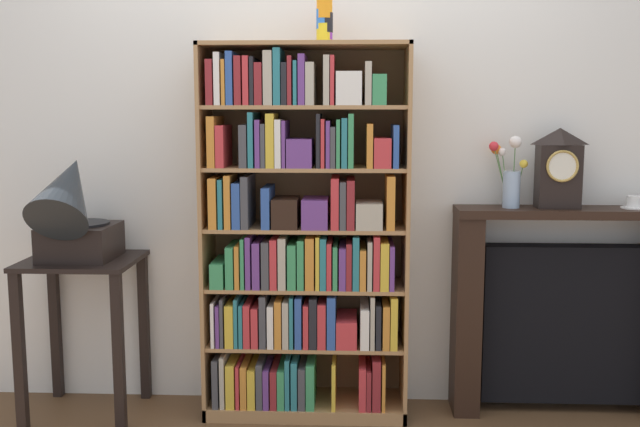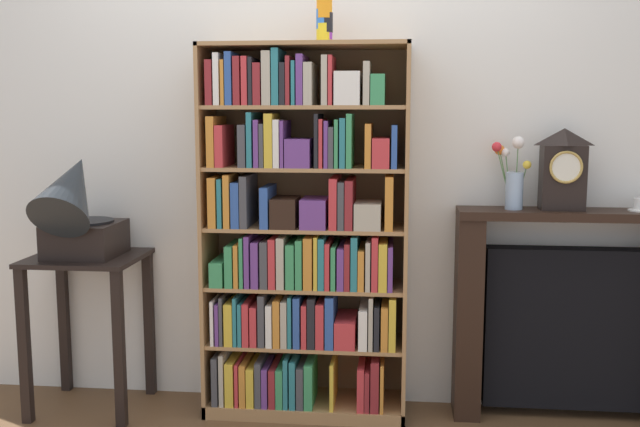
# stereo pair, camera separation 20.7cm
# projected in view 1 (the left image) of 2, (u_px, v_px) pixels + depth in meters

# --- Properties ---
(ground_plane) EXTENTS (7.67, 6.40, 0.02)m
(ground_plane) POSITION_uv_depth(u_px,v_px,m) (305.00, 421.00, 3.41)
(ground_plane) COLOR brown
(wall_back) EXTENTS (4.67, 0.08, 2.60)m
(wall_back) POSITION_uv_depth(u_px,v_px,m) (326.00, 138.00, 3.52)
(wall_back) COLOR silver
(wall_back) RESTS_ON ground
(bookshelf) EXTENTS (0.94, 0.33, 1.73)m
(bookshelf) POSITION_uv_depth(u_px,v_px,m) (302.00, 244.00, 3.38)
(bookshelf) COLOR #A87A4C
(bookshelf) RESTS_ON ground
(cup_stack) EXTENTS (0.07, 0.07, 0.21)m
(cup_stack) POSITION_uv_depth(u_px,v_px,m) (325.00, 19.00, 3.25)
(cup_stack) COLOR yellow
(cup_stack) RESTS_ON bookshelf
(side_table_left) EXTENTS (0.51, 0.46, 0.75)m
(side_table_left) POSITION_uv_depth(u_px,v_px,m) (83.00, 302.00, 3.41)
(side_table_left) COLOR black
(side_table_left) RESTS_ON ground
(gramophone) EXTENTS (0.32, 0.52, 0.56)m
(gramophone) POSITION_uv_depth(u_px,v_px,m) (72.00, 210.00, 3.27)
(gramophone) COLOR black
(gramophone) RESTS_ON side_table_left
(fireplace_mantel) EXTENTS (1.03, 0.24, 0.99)m
(fireplace_mantel) POSITION_uv_depth(u_px,v_px,m) (563.00, 312.00, 3.45)
(fireplace_mantel) COLOR black
(fireplace_mantel) RESTS_ON ground
(mantel_clock) EXTENTS (0.19, 0.13, 0.37)m
(mantel_clock) POSITION_uv_depth(u_px,v_px,m) (559.00, 168.00, 3.34)
(mantel_clock) COLOR black
(mantel_clock) RESTS_ON fireplace_mantel
(flower_vase) EXTENTS (0.17, 0.13, 0.33)m
(flower_vase) POSITION_uv_depth(u_px,v_px,m) (510.00, 177.00, 3.36)
(flower_vase) COLOR #99B2D1
(flower_vase) RESTS_ON fireplace_mantel
(teacup_with_saucer) EXTENTS (0.12, 0.12, 0.06)m
(teacup_with_saucer) POSITION_uv_depth(u_px,v_px,m) (635.00, 203.00, 3.34)
(teacup_with_saucer) COLOR white
(teacup_with_saucer) RESTS_ON fireplace_mantel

